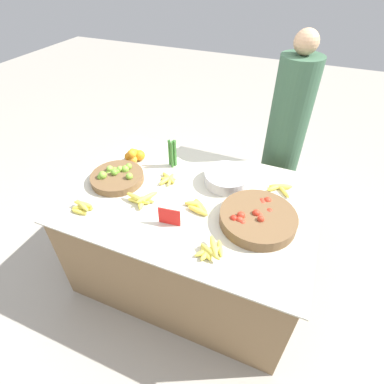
{
  "coord_description": "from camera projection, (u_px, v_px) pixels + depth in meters",
  "views": [
    {
      "loc": [
        0.57,
        -1.37,
        2.07
      ],
      "look_at": [
        0.0,
        0.0,
        0.82
      ],
      "focal_mm": 28.0,
      "sensor_mm": 36.0,
      "label": 1
    }
  ],
  "objects": [
    {
      "name": "banana_bunch_front_center",
      "position": [
        82.0,
        207.0,
        1.87
      ],
      "size": [
        0.14,
        0.1,
        0.06
      ],
      "color": "#EFDB4C",
      "rests_on": "market_table"
    },
    {
      "name": "price_sign",
      "position": [
        169.0,
        217.0,
        1.75
      ],
      "size": [
        0.13,
        0.02,
        0.12
      ],
      "rotation": [
        0.0,
        0.0,
        0.13
      ],
      "color": "red",
      "rests_on": "market_table"
    },
    {
      "name": "banana_bunch_middle_left",
      "position": [
        141.0,
        199.0,
        1.92
      ],
      "size": [
        0.2,
        0.18,
        0.06
      ],
      "color": "#EFDB4C",
      "rests_on": "market_table"
    },
    {
      "name": "banana_bunch_front_right",
      "position": [
        168.0,
        179.0,
        2.1
      ],
      "size": [
        0.15,
        0.16,
        0.03
      ],
      "color": "#EFDB4C",
      "rests_on": "market_table"
    },
    {
      "name": "ground_plane",
      "position": [
        192.0,
        268.0,
        2.47
      ],
      "size": [
        12.0,
        12.0,
        0.0
      ],
      "primitive_type": "plane",
      "color": "#ADA599"
    },
    {
      "name": "orange_pile",
      "position": [
        134.0,
        156.0,
        2.27
      ],
      "size": [
        0.14,
        0.14,
        0.12
      ],
      "color": "orange",
      "rests_on": "market_table"
    },
    {
      "name": "banana_bunch_front_left",
      "position": [
        280.0,
        188.0,
        2.03
      ],
      "size": [
        0.17,
        0.15,
        0.03
      ],
      "color": "#EFDB4C",
      "rests_on": "market_table"
    },
    {
      "name": "banana_bunch_middle_right",
      "position": [
        211.0,
        251.0,
        1.61
      ],
      "size": [
        0.16,
        0.18,
        0.06
      ],
      "color": "#EFDB4C",
      "rests_on": "market_table"
    },
    {
      "name": "metal_bowl",
      "position": [
        227.0,
        178.0,
        2.07
      ],
      "size": [
        0.31,
        0.31,
        0.08
      ],
      "color": "silver",
      "rests_on": "market_table"
    },
    {
      "name": "banana_bunch_back_center",
      "position": [
        198.0,
        207.0,
        1.88
      ],
      "size": [
        0.18,
        0.14,
        0.04
      ],
      "color": "#EFDB4C",
      "rests_on": "market_table"
    },
    {
      "name": "market_table",
      "position": [
        192.0,
        237.0,
        2.22
      ],
      "size": [
        1.6,
        1.14,
        0.77
      ],
      "color": "olive",
      "rests_on": "ground_plane"
    },
    {
      "name": "lime_bowl",
      "position": [
        117.0,
        177.0,
        2.1
      ],
      "size": [
        0.37,
        0.37,
        0.1
      ],
      "color": "brown",
      "rests_on": "market_table"
    },
    {
      "name": "tomato_basket",
      "position": [
        258.0,
        218.0,
        1.78
      ],
      "size": [
        0.46,
        0.46,
        0.1
      ],
      "color": "brown",
      "rests_on": "market_table"
    },
    {
      "name": "vendor_person",
      "position": [
        282.0,
        149.0,
        2.43
      ],
      "size": [
        0.29,
        0.29,
        1.66
      ],
      "color": "#385B42",
      "rests_on": "ground_plane"
    },
    {
      "name": "veg_bundle",
      "position": [
        173.0,
        154.0,
        2.19
      ],
      "size": [
        0.06,
        0.05,
        0.21
      ],
      "color": "#4C8E42",
      "rests_on": "market_table"
    }
  ]
}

